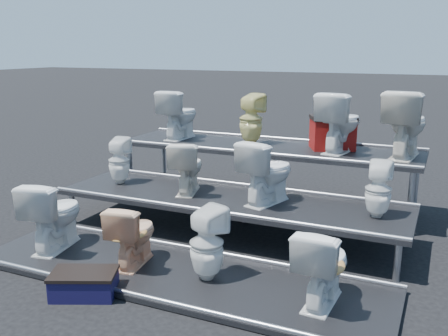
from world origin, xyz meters
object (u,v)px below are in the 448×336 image
at_px(toilet_9, 251,119).
at_px(step_stool, 84,285).
at_px(toilet_5, 187,167).
at_px(red_crate, 332,134).
at_px(toilet_2, 207,244).
at_px(toilet_10, 340,122).
at_px(toilet_4, 119,161).
at_px(toilet_7, 378,190).
at_px(toilet_1, 133,234).
at_px(toilet_11, 406,124).
at_px(toilet_0, 54,214).
at_px(toilet_6, 267,172).
at_px(toilet_8, 179,114).
at_px(toilet_3, 323,265).

xyz_separation_m(toilet_9, step_stool, (-0.34, -3.26, -1.12)).
relative_size(toilet_5, red_crate, 1.17).
bearing_deg(toilet_2, toilet_10, -85.22).
relative_size(toilet_4, toilet_7, 1.01).
bearing_deg(toilet_2, toilet_4, -14.98).
bearing_deg(toilet_5, toilet_1, 77.67).
relative_size(toilet_7, toilet_11, 0.72).
xyz_separation_m(toilet_0, toilet_1, (1.02, 0.00, -0.07)).
height_order(toilet_5, toilet_7, toilet_5).
distance_m(toilet_6, red_crate, 1.54).
bearing_deg(toilet_4, toilet_8, -106.53).
bearing_deg(red_crate, toilet_6, -130.34).
bearing_deg(toilet_1, toilet_4, -58.36).
bearing_deg(toilet_10, toilet_6, 78.68).
height_order(toilet_1, toilet_4, toilet_4).
xyz_separation_m(toilet_7, toilet_9, (-1.94, 1.30, 0.46)).
bearing_deg(toilet_10, toilet_11, -168.79).
distance_m(toilet_2, toilet_7, 1.91).
bearing_deg(toilet_4, toilet_10, -162.09).
xyz_separation_m(toilet_9, toilet_10, (1.25, 0.00, 0.03)).
distance_m(toilet_1, step_stool, 0.72).
bearing_deg(toilet_8, toilet_2, 125.52).
height_order(toilet_2, toilet_3, toilet_2).
xyz_separation_m(toilet_6, toilet_11, (1.34, 1.30, 0.45)).
bearing_deg(toilet_0, toilet_10, -144.00).
bearing_deg(toilet_9, toilet_0, 77.20).
bearing_deg(toilet_6, toilet_4, 16.24).
distance_m(toilet_5, toilet_11, 2.76).
xyz_separation_m(toilet_7, toilet_10, (-0.69, 1.30, 0.49)).
bearing_deg(toilet_4, toilet_6, 171.19).
bearing_deg(toilet_5, toilet_2, 109.08).
distance_m(toilet_5, red_crate, 2.07).
distance_m(toilet_0, toilet_9, 2.99).
xyz_separation_m(toilet_4, toilet_11, (3.39, 1.30, 0.52)).
bearing_deg(toilet_3, toilet_10, -77.86).
relative_size(toilet_9, toilet_10, 0.91).
bearing_deg(toilet_0, toilet_3, 170.05).
height_order(toilet_1, toilet_7, toilet_7).
height_order(red_crate, step_stool, red_crate).
bearing_deg(step_stool, toilet_7, 16.85).
xyz_separation_m(toilet_10, step_stool, (-1.59, -3.26, -1.15)).
relative_size(toilet_3, toilet_7, 1.16).
distance_m(toilet_0, step_stool, 1.19).
bearing_deg(step_stool, toilet_8, 80.22).
xyz_separation_m(toilet_6, toilet_10, (0.54, 1.30, 0.43)).
bearing_deg(toilet_9, step_stool, 97.24).
distance_m(toilet_4, toilet_9, 1.92).
distance_m(toilet_3, red_crate, 2.89).
height_order(toilet_8, toilet_9, toilet_8).
relative_size(toilet_7, toilet_8, 0.83).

